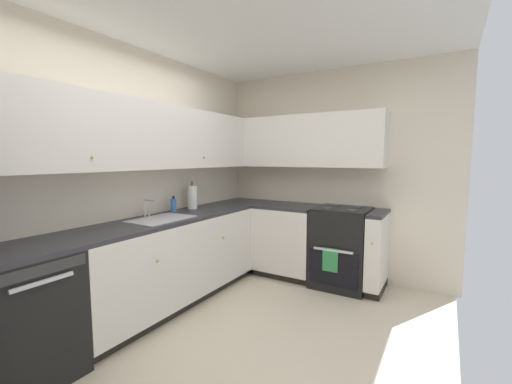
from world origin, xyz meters
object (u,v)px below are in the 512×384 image
Objects in this scene: oven_range at (342,246)px; paper_towel_roll at (192,197)px; soap_bottle at (174,205)px; dishwasher at (21,319)px.

oven_range is 1.85m from paper_towel_roll.
oven_range is 2.00m from soap_bottle.
paper_towel_roll is at bearing 4.89° from dishwasher.
dishwasher is 1.70m from soap_bottle.
dishwasher is 2.66× the size of paper_towel_roll.
soap_bottle is 0.29m from paper_towel_roll.
paper_towel_roll is (-0.88, 1.52, 0.58)m from oven_range.
dishwasher is at bearing -175.11° from paper_towel_roll.
paper_towel_roll reaches higher than oven_range.
oven_range is 3.22× the size of paper_towel_roll.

